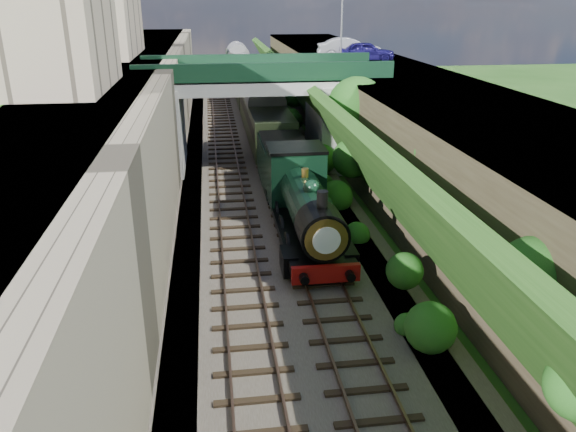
{
  "coord_description": "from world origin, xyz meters",
  "views": [
    {
      "loc": [
        -2.9,
        -13.56,
        10.98
      ],
      "look_at": [
        0.0,
        7.55,
        2.63
      ],
      "focal_mm": 35.0,
      "sensor_mm": 36.0,
      "label": 1
    }
  ],
  "objects_px": {
    "tree": "(358,109)",
    "locomotive": "(305,207)",
    "car_silver": "(349,49)",
    "lamppost": "(342,17)",
    "car_blue": "(366,51)",
    "tender": "(284,168)",
    "road_bridge": "(269,107)"
  },
  "relations": [
    {
      "from": "tree",
      "to": "locomotive",
      "type": "xyz_separation_m",
      "value": [
        -4.71,
        -9.08,
        -2.75
      ]
    },
    {
      "from": "tree",
      "to": "car_silver",
      "type": "height_order",
      "value": "car_silver"
    },
    {
      "from": "lamppost",
      "to": "locomotive",
      "type": "bearing_deg",
      "value": -107.18
    },
    {
      "from": "car_blue",
      "to": "tender",
      "type": "height_order",
      "value": "car_blue"
    },
    {
      "from": "road_bridge",
      "to": "locomotive",
      "type": "bearing_deg",
      "value": -88.92
    },
    {
      "from": "lamppost",
      "to": "car_silver",
      "type": "bearing_deg",
      "value": 64.5
    },
    {
      "from": "lamppost",
      "to": "road_bridge",
      "type": "bearing_deg",
      "value": -138.56
    },
    {
      "from": "car_blue",
      "to": "car_silver",
      "type": "relative_size",
      "value": 0.86
    },
    {
      "from": "road_bridge",
      "to": "car_blue",
      "type": "bearing_deg",
      "value": 38.2
    },
    {
      "from": "tree",
      "to": "car_silver",
      "type": "bearing_deg",
      "value": 79.07
    },
    {
      "from": "lamppost",
      "to": "tender",
      "type": "bearing_deg",
      "value": -116.8
    },
    {
      "from": "locomotive",
      "to": "lamppost",
      "type": "bearing_deg",
      "value": 72.82
    },
    {
      "from": "road_bridge",
      "to": "car_silver",
      "type": "xyz_separation_m",
      "value": [
        7.39,
        8.07,
        3.01
      ]
    },
    {
      "from": "car_blue",
      "to": "locomotive",
      "type": "height_order",
      "value": "car_blue"
    },
    {
      "from": "road_bridge",
      "to": "car_blue",
      "type": "xyz_separation_m",
      "value": [
        8.42,
        6.63,
        2.92
      ]
    },
    {
      "from": "lamppost",
      "to": "car_blue",
      "type": "bearing_deg",
      "value": 27.98
    },
    {
      "from": "tender",
      "to": "car_blue",
      "type": "bearing_deg",
      "value": 57.55
    },
    {
      "from": "tree",
      "to": "lamppost",
      "type": "bearing_deg",
      "value": 83.35
    },
    {
      "from": "car_blue",
      "to": "locomotive",
      "type": "bearing_deg",
      "value": 169.28
    },
    {
      "from": "car_blue",
      "to": "tree",
      "type": "bearing_deg",
      "value": 174.04
    },
    {
      "from": "lamppost",
      "to": "car_silver",
      "type": "height_order",
      "value": "lamppost"
    },
    {
      "from": "lamppost",
      "to": "locomotive",
      "type": "xyz_separation_m",
      "value": [
        -5.87,
        -18.98,
        -7.67
      ]
    },
    {
      "from": "tender",
      "to": "car_silver",
      "type": "bearing_deg",
      "value": 63.44
    },
    {
      "from": "lamppost",
      "to": "tender",
      "type": "distance_m",
      "value": 15.25
    },
    {
      "from": "locomotive",
      "to": "tender",
      "type": "distance_m",
      "value": 7.37
    },
    {
      "from": "locomotive",
      "to": "tree",
      "type": "bearing_deg",
      "value": 62.58
    },
    {
      "from": "locomotive",
      "to": "car_silver",
      "type": "bearing_deg",
      "value": 71.75
    },
    {
      "from": "tree",
      "to": "lamppost",
      "type": "distance_m",
      "value": 11.11
    },
    {
      "from": "tree",
      "to": "locomotive",
      "type": "height_order",
      "value": "tree"
    },
    {
      "from": "car_blue",
      "to": "locomotive",
      "type": "distance_m",
      "value": 22.37
    },
    {
      "from": "lamppost",
      "to": "tender",
      "type": "relative_size",
      "value": 1.0
    },
    {
      "from": "road_bridge",
      "to": "lamppost",
      "type": "relative_size",
      "value": 2.67
    }
  ]
}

